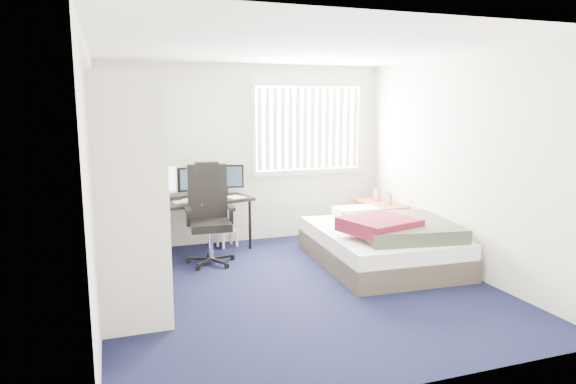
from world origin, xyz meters
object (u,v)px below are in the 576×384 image
(bed, at_px, (383,242))
(office_chair, at_px, (209,224))
(desk, at_px, (195,197))
(nightstand, at_px, (381,207))

(bed, bearing_deg, office_chair, 157.97)
(desk, height_order, bed, desk)
(desk, relative_size, nightstand, 1.84)
(office_chair, bearing_deg, nightstand, 2.94)
(desk, height_order, office_chair, office_chair)
(office_chair, height_order, bed, office_chair)
(office_chair, height_order, nightstand, office_chair)
(desk, distance_m, office_chair, 0.59)
(desk, xyz_separation_m, bed, (2.07, -1.32, -0.47))
(nightstand, bearing_deg, bed, -117.73)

